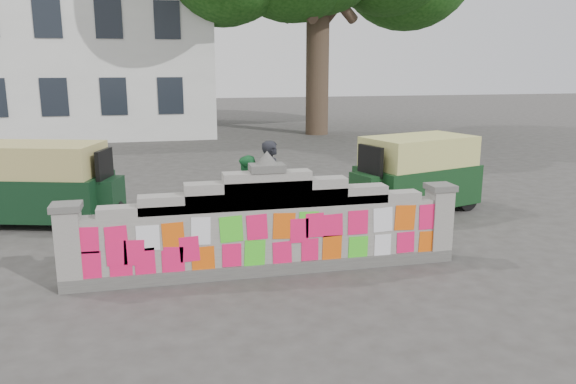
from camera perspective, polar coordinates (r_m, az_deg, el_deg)
The scene contains 8 objects.
ground at distance 9.30m, azimuth -2.05°, elevation -8.14°, with size 100.00×100.00×0.00m, color #383533.
parapet_wall at distance 9.05m, azimuth -2.08°, elevation -3.72°, with size 6.48×0.44×2.01m.
building at distance 30.98m, azimuth -23.74°, elevation 13.02°, with size 16.00×10.00×8.90m.
cyclist_bike at distance 11.03m, azimuth -1.63°, elevation -2.09°, with size 0.65×1.86×0.98m, color black.
cyclist_rider at distance 10.94m, azimuth -1.64°, elevation -0.37°, with size 0.61×0.40×1.66m, color black.
pedestrian at distance 11.07m, azimuth -4.13°, elevation -0.41°, with size 0.78×0.61×1.60m, color #23813F.
rickshaw_left at distance 12.92m, azimuth -23.43°, elevation 0.89°, with size 3.20×2.15×1.72m.
rickshaw_right at distance 13.22m, azimuth 12.79°, elevation 1.91°, with size 3.23×2.17×1.73m.
Camera 1 is at (-1.66, -8.53, 3.32)m, focal length 35.00 mm.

